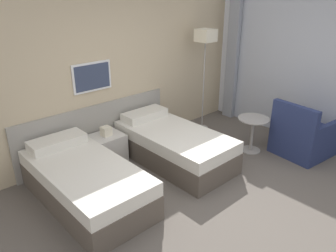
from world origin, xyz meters
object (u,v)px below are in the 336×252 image
(bed_near_window, at_px, (173,145))
(side_table, at_px, (253,128))
(bed_near_door, at_px, (85,182))
(floor_lamp, at_px, (205,43))
(armchair, at_px, (303,137))
(nightstand, at_px, (107,148))

(bed_near_window, bearing_deg, side_table, -27.94)
(bed_near_door, bearing_deg, floor_lamp, 11.17)
(armchair, bearing_deg, floor_lamp, 19.86)
(bed_near_door, distance_m, bed_near_window, 1.55)
(floor_lamp, xyz_separation_m, side_table, (-0.11, -1.21, -1.24))
(bed_near_window, xyz_separation_m, side_table, (1.21, -0.64, 0.15))
(bed_near_door, bearing_deg, nightstand, 41.48)
(bed_near_door, height_order, side_table, bed_near_door)
(bed_near_window, relative_size, nightstand, 3.25)
(bed_near_window, distance_m, nightstand, 1.04)
(bed_near_door, relative_size, side_table, 3.25)
(bed_near_door, relative_size, bed_near_window, 1.00)
(bed_near_window, relative_size, floor_lamp, 1.02)
(bed_near_door, bearing_deg, bed_near_window, 0.00)
(bed_near_door, bearing_deg, armchair, -21.02)
(nightstand, height_order, side_table, same)
(bed_near_door, height_order, floor_lamp, floor_lamp)
(nightstand, distance_m, armchair, 3.18)
(bed_near_window, distance_m, side_table, 1.37)
(bed_near_door, distance_m, nightstand, 1.04)
(nightstand, distance_m, floor_lamp, 2.53)
(nightstand, xyz_separation_m, floor_lamp, (2.09, -0.12, 1.42))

